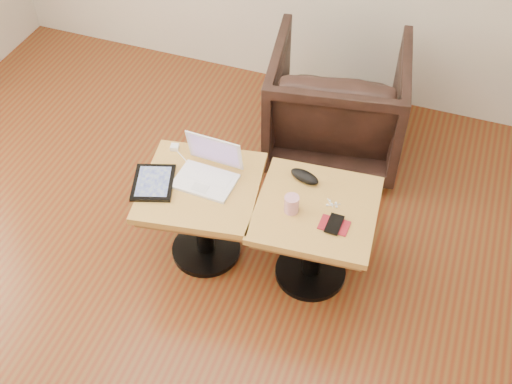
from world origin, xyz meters
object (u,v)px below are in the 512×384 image
(striped_cup, at_px, (292,204))
(armchair, at_px, (337,103))
(side_table_right, at_px, (315,225))
(laptop, at_px, (208,171))
(side_table_left, at_px, (202,202))

(striped_cup, relative_size, armchair, 0.11)
(side_table_right, distance_m, laptop, 0.61)
(laptop, relative_size, striped_cup, 3.34)
(side_table_left, relative_size, side_table_right, 1.07)
(side_table_right, xyz_separation_m, laptop, (-0.58, 0.01, 0.18))
(side_table_right, bearing_deg, laptop, 173.89)
(laptop, height_order, armchair, armchair)
(side_table_right, height_order, armchair, armchair)
(laptop, relative_size, armchair, 0.38)
(armchair, bearing_deg, side_table_right, 89.34)
(striped_cup, bearing_deg, side_table_right, 29.82)
(side_table_right, xyz_separation_m, striped_cup, (-0.11, -0.06, 0.18))
(side_table_right, xyz_separation_m, armchair, (-0.16, 1.03, -0.02))
(side_table_right, relative_size, laptop, 2.04)
(striped_cup, distance_m, armchair, 1.12)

